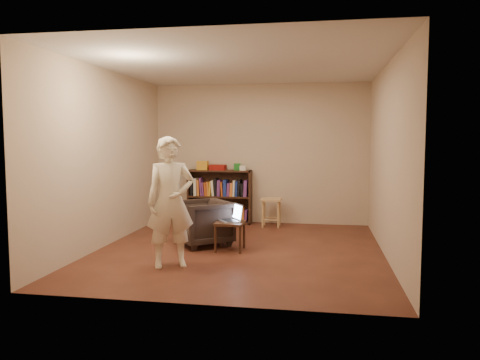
% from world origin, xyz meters
% --- Properties ---
extents(floor, '(4.50, 4.50, 0.00)m').
position_xyz_m(floor, '(0.00, 0.00, 0.00)').
color(floor, '#411D14').
rests_on(floor, ground).
extents(ceiling, '(4.50, 4.50, 0.00)m').
position_xyz_m(ceiling, '(0.00, 0.00, 2.60)').
color(ceiling, silver).
rests_on(ceiling, wall_back).
extents(wall_back, '(4.00, 0.00, 4.00)m').
position_xyz_m(wall_back, '(0.00, 2.25, 1.30)').
color(wall_back, tan).
rests_on(wall_back, floor).
extents(wall_left, '(0.00, 4.50, 4.50)m').
position_xyz_m(wall_left, '(-2.00, 0.00, 1.30)').
color(wall_left, tan).
rests_on(wall_left, floor).
extents(wall_right, '(0.00, 4.50, 4.50)m').
position_xyz_m(wall_right, '(2.00, 0.00, 1.30)').
color(wall_right, tan).
rests_on(wall_right, floor).
extents(bookshelf, '(1.20, 0.30, 1.00)m').
position_xyz_m(bookshelf, '(-0.74, 2.09, 0.44)').
color(bookshelf, black).
rests_on(bookshelf, floor).
extents(box_yellow, '(0.21, 0.16, 0.17)m').
position_xyz_m(box_yellow, '(-1.06, 2.07, 1.08)').
color(box_yellow, gold).
rests_on(box_yellow, bookshelf).
extents(red_cloth, '(0.30, 0.22, 0.10)m').
position_xyz_m(red_cloth, '(-0.77, 2.08, 1.05)').
color(red_cloth, maroon).
rests_on(red_cloth, bookshelf).
extents(box_green, '(0.14, 0.14, 0.12)m').
position_xyz_m(box_green, '(-0.41, 2.11, 1.06)').
color(box_green, '#1C6B21').
rests_on(box_green, bookshelf).
extents(box_white, '(0.12, 0.12, 0.09)m').
position_xyz_m(box_white, '(-0.29, 2.05, 1.04)').
color(box_white, silver).
rests_on(box_white, bookshelf).
extents(stool, '(0.35, 0.35, 0.51)m').
position_xyz_m(stool, '(0.26, 1.86, 0.41)').
color(stool, tan).
rests_on(stool, floor).
extents(armchair, '(1.03, 1.02, 0.67)m').
position_xyz_m(armchair, '(-0.59, 0.21, 0.34)').
color(armchair, '#2D211E').
rests_on(armchair, floor).
extents(side_table, '(0.40, 0.40, 0.41)m').
position_xyz_m(side_table, '(-0.13, -0.05, 0.34)').
color(side_table, black).
rests_on(side_table, floor).
extents(laptop, '(0.41, 0.43, 0.25)m').
position_xyz_m(laptop, '(-0.11, -0.00, 0.47)').
color(laptop, silver).
rests_on(laptop, side_table).
extents(person, '(0.70, 0.60, 1.61)m').
position_xyz_m(person, '(-0.69, -0.99, 0.81)').
color(person, '#EEE3C4').
rests_on(person, floor).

